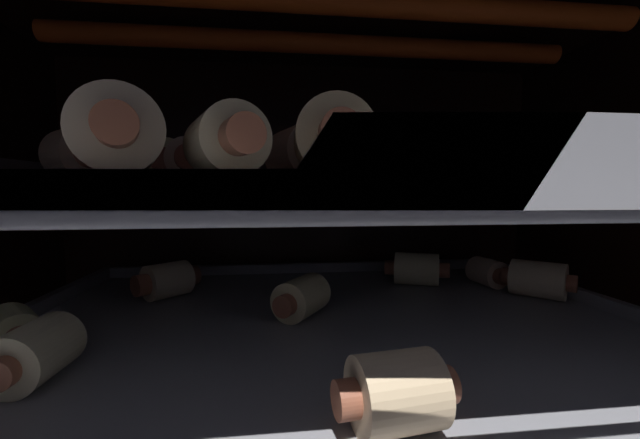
{
  "coord_description": "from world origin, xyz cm",
  "views": [
    {
      "loc": [
        -3.85,
        -26.05,
        20.35
      ],
      "look_at": [
        0.0,
        5.9,
        17.83
      ],
      "focal_mm": 21.32,
      "sensor_mm": 36.0,
      "label": 1
    }
  ],
  "objects_px": {
    "pig_in_blanket_lower_5": "(487,272)",
    "pig_in_blanket_upper_4": "(468,163)",
    "pig_in_blanket_lower_2": "(167,280)",
    "pig_in_blanket_upper_2": "(79,154)",
    "pig_in_blanket_upper_8": "(496,148)",
    "pig_in_blanket_upper_10": "(216,169)",
    "pig_in_blanket_lower_4": "(417,269)",
    "pig_in_blanket_upper_3": "(177,162)",
    "baking_tray_upper": "(330,188)",
    "pig_in_blanket_upper_11": "(370,164)",
    "oven_rack_lower": "(330,341)",
    "pig_in_blanket_upper_6": "(186,161)",
    "pig_in_blanket_upper_0": "(333,139)",
    "pig_in_blanket_upper_7": "(118,134)",
    "pig_in_blanket_upper_1": "(225,142)",
    "pig_in_blanket_lower_6": "(302,297)",
    "pig_in_blanket_lower_7": "(35,352)",
    "pig_in_blanket_lower_0": "(13,331)",
    "pig_in_blanket_upper_5": "(294,161)",
    "pig_in_blanket_upper_9": "(300,153)",
    "baking_tray_lower": "(330,328)",
    "heating_element": "(331,1)",
    "pig_in_blanket_lower_3": "(396,392)",
    "pig_in_blanket_lower_1": "(538,279)",
    "oven_rack_upper": "(330,202)"
  },
  "relations": [
    {
      "from": "oven_rack_lower",
      "to": "pig_in_blanket_lower_3",
      "type": "distance_m",
      "value": 0.13
    },
    {
      "from": "pig_in_blanket_upper_8",
      "to": "pig_in_blanket_upper_10",
      "type": "xyz_separation_m",
      "value": [
        -0.16,
        0.18,
        -0.0
      ]
    },
    {
      "from": "pig_in_blanket_lower_6",
      "to": "pig_in_blanket_lower_7",
      "type": "distance_m",
      "value": 0.16
    },
    {
      "from": "oven_rack_lower",
      "to": "pig_in_blanket_upper_6",
      "type": "distance_m",
      "value": 0.16
    },
    {
      "from": "pig_in_blanket_upper_5",
      "to": "pig_in_blanket_upper_6",
      "type": "relative_size",
      "value": 0.78
    },
    {
      "from": "baking_tray_lower",
      "to": "pig_in_blanket_upper_3",
      "type": "height_order",
      "value": "pig_in_blanket_upper_3"
    },
    {
      "from": "pig_in_blanket_upper_0",
      "to": "pig_in_blanket_upper_7",
      "type": "relative_size",
      "value": 0.9
    },
    {
      "from": "pig_in_blanket_upper_1",
      "to": "pig_in_blanket_upper_2",
      "type": "relative_size",
      "value": 1.35
    },
    {
      "from": "pig_in_blanket_lower_3",
      "to": "pig_in_blanket_upper_3",
      "type": "xyz_separation_m",
      "value": [
        -0.12,
        0.16,
        0.1
      ]
    },
    {
      "from": "heating_element",
      "to": "pig_in_blanket_lower_7",
      "type": "bearing_deg",
      "value": -156.77
    },
    {
      "from": "heating_element",
      "to": "pig_in_blanket_upper_5",
      "type": "distance_m",
      "value": 0.11
    },
    {
      "from": "pig_in_blanket_lower_7",
      "to": "pig_in_blanket_upper_3",
      "type": "height_order",
      "value": "pig_in_blanket_upper_3"
    },
    {
      "from": "baking_tray_lower",
      "to": "pig_in_blanket_upper_9",
      "type": "bearing_deg",
      "value": -120.11
    },
    {
      "from": "pig_in_blanket_lower_2",
      "to": "pig_in_blanket_upper_2",
      "type": "bearing_deg",
      "value": -105.06
    },
    {
      "from": "pig_in_blanket_lower_2",
      "to": "pig_in_blanket_upper_5",
      "type": "height_order",
      "value": "pig_in_blanket_upper_5"
    },
    {
      "from": "pig_in_blanket_lower_4",
      "to": "pig_in_blanket_upper_3",
      "type": "height_order",
      "value": "pig_in_blanket_upper_3"
    },
    {
      "from": "heating_element",
      "to": "baking_tray_lower",
      "type": "xyz_separation_m",
      "value": [
        0.0,
        0.0,
        -0.22
      ]
    },
    {
      "from": "pig_in_blanket_lower_3",
      "to": "pig_in_blanket_upper_5",
      "type": "relative_size",
      "value": 1.03
    },
    {
      "from": "pig_in_blanket_upper_3",
      "to": "pig_in_blanket_upper_8",
      "type": "distance_m",
      "value": 0.21
    },
    {
      "from": "pig_in_blanket_upper_0",
      "to": "pig_in_blanket_upper_4",
      "type": "distance_m",
      "value": 0.16
    },
    {
      "from": "pig_in_blanket_lower_7",
      "to": "pig_in_blanket_upper_5",
      "type": "height_order",
      "value": "pig_in_blanket_upper_5"
    },
    {
      "from": "pig_in_blanket_upper_1",
      "to": "pig_in_blanket_upper_5",
      "type": "relative_size",
      "value": 1.24
    },
    {
      "from": "heating_element",
      "to": "pig_in_blanket_lower_3",
      "type": "xyz_separation_m",
      "value": [
        0.01,
        -0.12,
        -0.2
      ]
    },
    {
      "from": "pig_in_blanket_lower_7",
      "to": "baking_tray_upper",
      "type": "relative_size",
      "value": 0.11
    },
    {
      "from": "pig_in_blanket_upper_3",
      "to": "pig_in_blanket_upper_4",
      "type": "xyz_separation_m",
      "value": [
        0.21,
        -0.02,
        -0.0
      ]
    },
    {
      "from": "pig_in_blanket_upper_11",
      "to": "pig_in_blanket_upper_6",
      "type": "bearing_deg",
      "value": -155.88
    },
    {
      "from": "pig_in_blanket_lower_0",
      "to": "pig_in_blanket_upper_0",
      "type": "bearing_deg",
      "value": -21.03
    },
    {
      "from": "oven_rack_lower",
      "to": "pig_in_blanket_lower_7",
      "type": "xyz_separation_m",
      "value": [
        -0.15,
        -0.07,
        0.03
      ]
    },
    {
      "from": "pig_in_blanket_lower_1",
      "to": "pig_in_blanket_upper_4",
      "type": "relative_size",
      "value": 1.12
    },
    {
      "from": "pig_in_blanket_upper_4",
      "to": "pig_in_blanket_upper_6",
      "type": "distance_m",
      "value": 0.2
    },
    {
      "from": "pig_in_blanket_upper_6",
      "to": "pig_in_blanket_upper_11",
      "type": "distance_m",
      "value": 0.15
    },
    {
      "from": "pig_in_blanket_lower_6",
      "to": "pig_in_blanket_upper_8",
      "type": "xyz_separation_m",
      "value": [
        0.09,
        -0.1,
        0.1
      ]
    },
    {
      "from": "pig_in_blanket_upper_5",
      "to": "pig_in_blanket_upper_11",
      "type": "distance_m",
      "value": 0.07
    },
    {
      "from": "pig_in_blanket_lower_1",
      "to": "baking_tray_upper",
      "type": "height_order",
      "value": "baking_tray_upper"
    },
    {
      "from": "pig_in_blanket_lower_0",
      "to": "pig_in_blanket_lower_2",
      "type": "relative_size",
      "value": 0.88
    },
    {
      "from": "pig_in_blanket_upper_3",
      "to": "pig_in_blanket_upper_10",
      "type": "xyz_separation_m",
      "value": [
        0.02,
        0.07,
        -0.0
      ]
    },
    {
      "from": "pig_in_blanket_upper_0",
      "to": "pig_in_blanket_upper_9",
      "type": "xyz_separation_m",
      "value": [
        -0.01,
        0.06,
        -0.0
      ]
    },
    {
      "from": "pig_in_blanket_lower_7",
      "to": "pig_in_blanket_upper_0",
      "type": "height_order",
      "value": "pig_in_blanket_upper_0"
    },
    {
      "from": "baking_tray_upper",
      "to": "pig_in_blanket_upper_11",
      "type": "relative_size",
      "value": 7.45
    },
    {
      "from": "pig_in_blanket_lower_5",
      "to": "pig_in_blanket_upper_4",
      "type": "relative_size",
      "value": 1.07
    },
    {
      "from": "pig_in_blanket_lower_1",
      "to": "pig_in_blanket_lower_3",
      "type": "xyz_separation_m",
      "value": [
        -0.18,
        -0.16,
        -0.0
      ]
    },
    {
      "from": "pig_in_blanket_upper_1",
      "to": "pig_in_blanket_upper_3",
      "type": "distance_m",
      "value": 0.14
    },
    {
      "from": "heating_element",
      "to": "pig_in_blanket_upper_1",
      "type": "relative_size",
      "value": 7.37
    },
    {
      "from": "pig_in_blanket_upper_1",
      "to": "pig_in_blanket_upper_7",
      "type": "height_order",
      "value": "pig_in_blanket_upper_7"
    },
    {
      "from": "pig_in_blanket_lower_2",
      "to": "pig_in_blanket_upper_10",
      "type": "bearing_deg",
      "value": 27.18
    },
    {
      "from": "pig_in_blanket_lower_3",
      "to": "pig_in_blanket_upper_9",
      "type": "height_order",
      "value": "pig_in_blanket_upper_9"
    },
    {
      "from": "baking_tray_lower",
      "to": "pig_in_blanket_lower_2",
      "type": "distance_m",
      "value": 0.15
    },
    {
      "from": "oven_rack_upper",
      "to": "pig_in_blanket_upper_9",
      "type": "bearing_deg",
      "value": -120.11
    },
    {
      "from": "pig_in_blanket_upper_9",
      "to": "pig_in_blanket_upper_10",
      "type": "relative_size",
      "value": 1.15
    },
    {
      "from": "pig_in_blanket_upper_3",
      "to": "pig_in_blanket_upper_7",
      "type": "distance_m",
      "value": 0.13
    }
  ]
}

